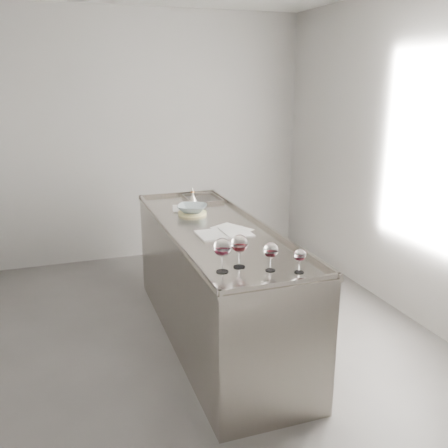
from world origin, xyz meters
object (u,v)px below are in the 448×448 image
object	(u,v)px
wine_glass_middle	(239,244)
wine_funnel	(193,201)
counter	(216,284)
wine_glass_small	(300,256)
notebook	(224,234)
wine_glass_right	(271,251)
ceramic_bowl	(192,208)
wine_glass_left	(222,248)

from	to	relation	value
wine_glass_middle	wine_funnel	distance (m)	1.54
counter	wine_glass_small	distance (m)	1.20
wine_glass_middle	notebook	bearing A→B (deg)	78.61
counter	wine_glass_middle	world-z (taller)	wine_glass_middle
wine_glass_right	ceramic_bowl	bearing A→B (deg)	93.77
wine_glass_middle	wine_funnel	size ratio (longest dim) A/B	1.14
wine_glass_right	wine_glass_left	bearing A→B (deg)	165.47
counter	wine_glass_left	world-z (taller)	wine_glass_left
wine_glass_left	wine_glass_middle	xyz separation A→B (m)	(0.12, 0.04, -0.00)
wine_glass_right	notebook	world-z (taller)	wine_glass_right
wine_funnel	notebook	bearing A→B (deg)	-90.24
wine_glass_left	wine_glass_middle	world-z (taller)	wine_glass_left
counter	ceramic_bowl	world-z (taller)	ceramic_bowl
wine_glass_middle	wine_glass_right	bearing A→B (deg)	-35.48
wine_glass_middle	wine_funnel	world-z (taller)	wine_glass_middle
wine_glass_left	wine_glass_middle	size ratio (longest dim) A/B	1.02
wine_glass_right	wine_glass_small	world-z (taller)	wine_glass_right
notebook	wine_funnel	world-z (taller)	wine_funnel
wine_glass_left	ceramic_bowl	bearing A→B (deg)	81.95
counter	notebook	bearing A→B (deg)	-85.72
wine_glass_small	notebook	xyz separation A→B (m)	(-0.17, 0.86, -0.10)
wine_glass_small	wine_funnel	distance (m)	1.74
wine_glass_left	ceramic_bowl	size ratio (longest dim) A/B	0.85
wine_glass_small	ceramic_bowl	size ratio (longest dim) A/B	0.59
counter	wine_glass_small	bearing A→B (deg)	-79.82
counter	wine_funnel	distance (m)	0.87
notebook	counter	bearing A→B (deg)	93.88
wine_glass_left	notebook	xyz separation A→B (m)	(0.26, 0.70, -0.14)
wine_funnel	wine_glass_left	bearing A→B (deg)	-99.41
wine_glass_right	ceramic_bowl	distance (m)	1.41
wine_glass_small	ceramic_bowl	distance (m)	1.51
wine_glass_left	wine_funnel	size ratio (longest dim) A/B	1.16
notebook	ceramic_bowl	world-z (taller)	ceramic_bowl
ceramic_bowl	wine_funnel	xyz separation A→B (m)	(0.07, 0.24, 0.00)
counter	wine_glass_right	size ratio (longest dim) A/B	13.77
wine_glass_middle	counter	bearing A→B (deg)	81.79
ceramic_bowl	wine_glass_left	bearing A→B (deg)	-98.05
wine_glass_middle	ceramic_bowl	size ratio (longest dim) A/B	0.83
counter	wine_glass_small	xyz separation A→B (m)	(0.19, -1.04, 0.57)
wine_funnel	wine_glass_small	bearing A→B (deg)	-84.42
wine_glass_left	wine_glass_right	size ratio (longest dim) A/B	1.20
counter	wine_glass_left	bearing A→B (deg)	-105.56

